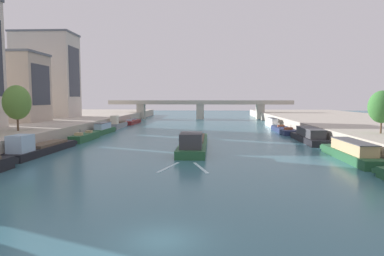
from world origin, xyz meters
TOP-DOWN VIEW (x-y plane):
  - ground_plane at (0.00, 0.00)m, footprint 400.00×400.00m
  - quay_left at (-40.46, 55.00)m, footprint 36.00×170.00m
  - barge_midriver at (0.44, 34.00)m, footprint 4.23×23.38m
  - wake_behind_barge at (-0.04, 19.60)m, footprint 5.60×5.91m
  - moored_boat_left_upstream at (-20.75, 27.82)m, footprint 3.54×16.40m
  - moored_boat_left_lone at (-19.92, 43.37)m, footprint 2.39×11.00m
  - moored_boat_left_end at (-20.29, 55.81)m, footprint 2.45×10.99m
  - moored_boat_left_gap_after at (-20.76, 69.75)m, footprint 2.29×11.05m
  - moored_boat_left_downstream at (-20.34, 84.77)m, footprint 3.00×14.02m
  - moored_boat_right_near at (20.54, 25.10)m, footprint 2.88×14.94m
  - moored_boat_right_far at (20.67, 42.87)m, footprint 3.46×15.64m
  - moored_boat_right_gap_after at (20.04, 60.00)m, footprint 3.30×16.51m
  - moored_boat_right_end at (20.47, 75.93)m, footprint 2.03×11.24m
  - tree_left_midway at (-27.63, 34.75)m, footprint 4.25×4.25m
  - tree_right_midway at (28.11, 33.07)m, footprint 3.84×3.84m
  - building_left_middle at (-41.84, 55.92)m, footprint 16.04×10.56m
  - building_left_far_end at (-41.84, 74.84)m, footprint 16.23×9.84m
  - bridge_far at (0.00, 110.04)m, footprint 68.92×4.40m

SIDE VIEW (x-z plane):
  - ground_plane at x=0.00m, z-range 0.00..0.00m
  - wake_behind_barge at x=-0.04m, z-range 0.00..0.03m
  - moored_boat_right_gap_after at x=20.04m, z-range -0.53..1.63m
  - moored_boat_left_downstream at x=-20.34m, z-range -0.52..1.65m
  - moored_boat_left_lone at x=-19.92m, z-range -0.52..1.84m
  - moored_boat_left_upstream at x=-20.75m, z-range -0.68..2.50m
  - barge_midriver at x=0.44m, z-range -0.64..2.46m
  - moored_boat_right_end at x=20.47m, z-range -0.20..2.19m
  - moored_boat_left_end at x=-20.29m, z-range -0.20..2.23m
  - moored_boat_left_gap_after at x=-20.76m, z-range -0.69..2.72m
  - moored_boat_right_near at x=20.54m, z-range -0.21..2.31m
  - moored_boat_right_far at x=20.67m, z-range -0.21..2.36m
  - quay_left at x=-40.46m, z-range 0.00..2.57m
  - bridge_far at x=0.00m, z-range 1.05..8.02m
  - tree_right_midway at x=28.11m, z-range 3.34..9.66m
  - tree_left_midway at x=-27.63m, z-range 3.47..10.72m
  - building_left_middle at x=-41.84m, z-range 2.59..17.84m
  - building_left_far_end at x=-41.84m, z-range 2.59..25.61m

